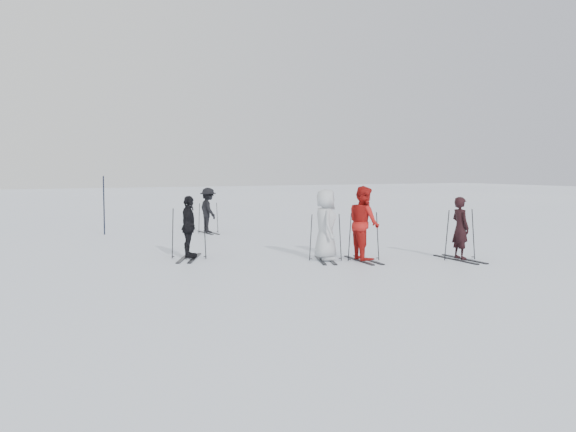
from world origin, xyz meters
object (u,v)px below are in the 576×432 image
object	(u,v)px
skier_near_dark	(460,229)
piste_marker	(104,205)
skier_red	(364,224)
skier_uphill_far	(208,211)
skier_uphill_left	(189,228)
skier_grey	(326,226)

from	to	relation	value
skier_near_dark	piste_marker	distance (m)	12.47
skier_red	piste_marker	world-z (taller)	piste_marker
piste_marker	skier_uphill_far	bearing A→B (deg)	-17.85
skier_red	skier_uphill_left	bearing A→B (deg)	67.26
skier_grey	skier_uphill_left	world-z (taller)	skier_grey
skier_red	skier_grey	distance (m)	0.97
skier_near_dark	piste_marker	xyz separation A→B (m)	(-6.87, 10.40, 0.24)
skier_uphill_far	piste_marker	size ratio (longest dim) A/B	0.78
skier_uphill_left	skier_uphill_far	xyz separation A→B (m)	(2.68, 5.93, 0.00)
skier_red	skier_grey	bearing A→B (deg)	70.86
skier_uphill_left	piste_marker	world-z (taller)	piste_marker
skier_grey	skier_red	bearing A→B (deg)	-96.18
skier_near_dark	skier_uphill_left	world-z (taller)	skier_uphill_left
skier_near_dark	piste_marker	bearing A→B (deg)	38.13
skier_uphill_left	skier_red	bearing A→B (deg)	-94.43
skier_uphill_left	piste_marker	size ratio (longest dim) A/B	0.77
skier_red	skier_near_dark	bearing A→B (deg)	-104.86
skier_near_dark	skier_uphill_left	distance (m)	6.96
skier_near_dark	skier_red	world-z (taller)	skier_red
skier_grey	piste_marker	world-z (taller)	piste_marker
skier_red	skier_uphill_left	xyz separation A→B (m)	(-3.83, 2.36, -0.13)
skier_uphill_left	skier_uphill_far	bearing A→B (deg)	2.83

